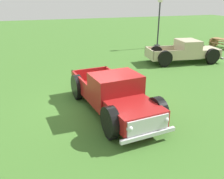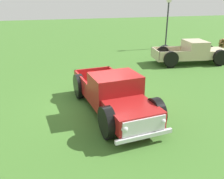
{
  "view_description": "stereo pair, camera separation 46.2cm",
  "coord_description": "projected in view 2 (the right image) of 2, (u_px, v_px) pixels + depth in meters",
  "views": [
    {
      "loc": [
        8.88,
        -2.45,
        4.25
      ],
      "look_at": [
        0.76,
        0.38,
        0.9
      ],
      "focal_mm": 38.67,
      "sensor_mm": 36.0,
      "label": 1
    },
    {
      "loc": [
        9.02,
        -2.01,
        4.25
      ],
      "look_at": [
        0.76,
        0.38,
        0.9
      ],
      "focal_mm": 38.67,
      "sensor_mm": 36.0,
      "label": 2
    }
  ],
  "objects": [
    {
      "name": "pickup_truck_foreground",
      "position": [
        116.0,
        96.0,
        8.95
      ],
      "size": [
        5.36,
        2.47,
        1.59
      ],
      "color": "maroon",
      "rests_on": "ground_plane"
    },
    {
      "name": "lamp_post_near",
      "position": [
        167.0,
        22.0,
        20.17
      ],
      "size": [
        0.36,
        0.36,
        4.17
      ],
      "color": "#2D2D33",
      "rests_on": "ground_plane"
    },
    {
      "name": "pickup_truck_behind_left",
      "position": [
        195.0,
        53.0,
        16.02
      ],
      "size": [
        2.53,
        5.15,
        1.51
      ],
      "color": "#C6B793",
      "rests_on": "ground_plane"
    },
    {
      "name": "ground_plane",
      "position": [
        98.0,
        104.0,
        10.14
      ],
      "size": [
        80.0,
        80.0,
        0.0
      ],
      "primitive_type": "plane",
      "color": "#3D6B28"
    }
  ]
}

